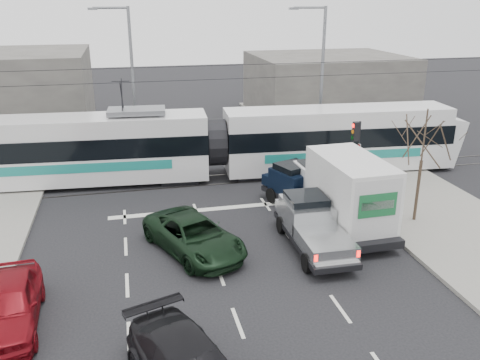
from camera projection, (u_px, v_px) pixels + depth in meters
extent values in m
plane|color=black|center=(265.00, 269.00, 18.80)|extent=(120.00, 120.00, 0.00)
cube|color=gray|center=(478.00, 242.00, 20.67)|extent=(6.00, 60.00, 0.15)
cube|color=#33302D|center=(216.00, 180.00, 27.97)|extent=(60.00, 1.60, 0.03)
cube|color=slate|center=(327.00, 86.00, 42.47)|extent=(12.00, 10.00, 5.00)
cylinder|color=#47382B|center=(418.00, 191.00, 22.17)|extent=(0.14, 0.14, 2.75)
cylinder|color=#47382B|center=(425.00, 135.00, 21.32)|extent=(0.07, 0.07, 2.25)
cylinder|color=black|center=(357.00, 156.00, 25.48)|extent=(0.12, 0.12, 3.60)
cube|color=black|center=(356.00, 131.00, 25.00)|extent=(0.28, 0.28, 0.95)
cylinder|color=#FF0C07|center=(353.00, 126.00, 24.87)|extent=(0.06, 0.20, 0.20)
cylinder|color=orange|center=(353.00, 132.00, 24.97)|extent=(0.06, 0.20, 0.20)
cylinder|color=#05330C|center=(352.00, 138.00, 25.07)|extent=(0.06, 0.20, 0.20)
cube|color=white|center=(359.00, 148.00, 25.17)|extent=(0.02, 0.30, 0.40)
cylinder|color=slate|center=(322.00, 82.00, 31.68)|extent=(0.20, 0.20, 9.00)
cylinder|color=slate|center=(310.00, 8.00, 29.97)|extent=(2.00, 0.14, 0.14)
cube|color=slate|center=(294.00, 9.00, 29.78)|extent=(0.55, 0.25, 0.14)
cylinder|color=slate|center=(133.00, 83.00, 31.10)|extent=(0.20, 0.20, 9.00)
cylinder|color=slate|center=(110.00, 8.00, 29.39)|extent=(2.00, 0.14, 0.14)
cube|color=slate|center=(93.00, 9.00, 29.20)|extent=(0.55, 0.25, 0.14)
cylinder|color=black|center=(215.00, 79.00, 26.10)|extent=(60.00, 0.03, 0.03)
cylinder|color=black|center=(214.00, 66.00, 25.86)|extent=(60.00, 0.03, 0.03)
cube|color=silver|center=(88.00, 165.00, 27.10)|extent=(12.89, 3.52, 1.55)
cube|color=black|center=(85.00, 144.00, 26.70)|extent=(12.96, 3.56, 1.05)
cube|color=silver|center=(83.00, 126.00, 26.37)|extent=(12.88, 3.42, 0.98)
cube|color=#187B73|center=(84.00, 168.00, 25.75)|extent=(8.90, 0.62, 0.49)
cube|color=silver|center=(336.00, 154.00, 29.15)|extent=(12.89, 3.52, 1.55)
cube|color=black|center=(337.00, 133.00, 28.74)|extent=(12.96, 3.56, 1.05)
cube|color=silver|center=(338.00, 117.00, 28.42)|extent=(12.88, 3.42, 0.98)
cube|color=#187B73|center=(344.00, 156.00, 27.80)|extent=(8.90, 0.62, 0.49)
cylinder|color=black|center=(216.00, 142.00, 27.79)|extent=(1.16, 2.62, 2.56)
cube|color=slate|center=(137.00, 111.00, 26.54)|extent=(3.07, 1.80, 0.25)
cube|color=black|center=(22.00, 184.00, 26.88)|extent=(2.13, 2.40, 0.36)
cube|color=black|center=(179.00, 175.00, 28.10)|extent=(2.13, 2.40, 0.36)
cube|color=black|center=(253.00, 172.00, 28.72)|extent=(2.13, 2.40, 0.36)
cube|color=black|center=(391.00, 165.00, 29.94)|extent=(2.13, 2.40, 0.36)
cube|color=black|center=(313.00, 237.00, 20.15)|extent=(1.89, 5.26, 0.23)
cube|color=#A3A5A8|center=(306.00, 214.00, 20.81)|extent=(1.81, 2.23, 1.04)
cube|color=black|center=(306.00, 201.00, 20.71)|extent=(1.56, 1.60, 0.50)
cube|color=#A3A5A8|center=(297.00, 207.00, 22.03)|extent=(1.73, 0.97, 0.50)
cube|color=#A3A5A8|center=(324.00, 242.00, 18.97)|extent=(1.81, 2.38, 0.59)
cube|color=silver|center=(338.00, 266.00, 17.81)|extent=(1.66, 0.19, 0.16)
cube|color=#FF0C07|center=(316.00, 258.00, 17.63)|extent=(0.13, 0.07, 0.25)
cube|color=#FF0C07|center=(358.00, 254.00, 17.94)|extent=(0.13, 0.07, 0.25)
cylinder|color=black|center=(281.00, 225.00, 21.58)|extent=(0.27, 0.73, 0.72)
cylinder|color=black|center=(318.00, 222.00, 21.90)|extent=(0.27, 0.73, 0.72)
cylinder|color=black|center=(307.00, 263.00, 18.50)|extent=(0.27, 0.73, 0.72)
cylinder|color=black|center=(350.00, 258.00, 18.82)|extent=(0.27, 0.73, 0.72)
cube|color=black|center=(341.00, 214.00, 22.25)|extent=(2.47, 6.63, 0.33)
cube|color=white|center=(319.00, 179.00, 24.25)|extent=(2.19, 1.65, 1.50)
cube|color=black|center=(319.00, 167.00, 24.17)|extent=(1.88, 1.11, 0.56)
cube|color=silver|center=(350.00, 190.00, 21.19)|extent=(2.40, 4.54, 2.76)
cube|color=silver|center=(377.00, 210.00, 19.18)|extent=(1.98, 0.12, 2.43)
cube|color=#145A2D|center=(378.00, 205.00, 19.06)|extent=(1.57, 0.07, 0.94)
cube|color=black|center=(376.00, 248.00, 19.48)|extent=(2.03, 0.30, 0.17)
cylinder|color=black|center=(302.00, 201.00, 23.95)|extent=(0.31, 0.85, 0.84)
cylinder|color=black|center=(341.00, 197.00, 24.43)|extent=(0.31, 0.85, 0.84)
cylinder|color=black|center=(338.00, 236.00, 20.36)|extent=(0.31, 0.95, 0.94)
cylinder|color=black|center=(383.00, 230.00, 20.84)|extent=(0.31, 0.95, 0.94)
cube|color=black|center=(305.00, 199.00, 23.95)|extent=(3.27, 5.00, 0.23)
cube|color=black|center=(294.00, 181.00, 24.39)|extent=(2.28, 2.44, 1.08)
cube|color=black|center=(293.00, 169.00, 24.27)|extent=(1.87, 1.84, 0.52)
cube|color=black|center=(280.00, 178.00, 25.34)|extent=(1.84, 1.37, 0.52)
cube|color=black|center=(320.00, 198.00, 23.01)|extent=(2.33, 2.57, 0.61)
cube|color=silver|center=(339.00, 212.00, 22.14)|extent=(1.56, 0.72, 0.17)
cube|color=#590505|center=(325.00, 208.00, 21.70)|extent=(0.15, 0.12, 0.26)
cube|color=#590505|center=(350.00, 201.00, 22.49)|extent=(0.15, 0.12, 0.26)
cylinder|color=black|center=(272.00, 195.00, 24.76)|extent=(0.51, 0.80, 0.75)
cylinder|color=black|center=(298.00, 189.00, 25.59)|extent=(0.51, 0.80, 0.75)
cylinder|color=black|center=(313.00, 216.00, 22.40)|extent=(0.51, 0.80, 0.75)
cylinder|color=black|center=(340.00, 208.00, 23.23)|extent=(0.51, 0.80, 0.75)
imported|color=black|center=(194.00, 236.00, 19.85)|extent=(4.10, 5.55, 1.40)
imported|color=maroon|center=(8.00, 304.00, 15.30)|extent=(2.04, 4.58, 1.53)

